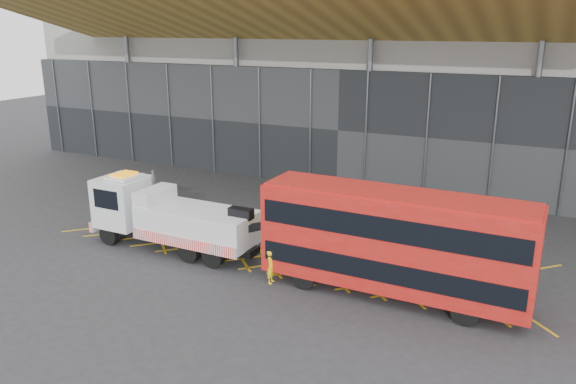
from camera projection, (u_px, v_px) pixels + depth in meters
The scene contains 6 objects.
ground_plane at pixel (226, 235), 30.18m from camera, with size 120.00×120.00×0.00m, color #28282B.
road_markings at pixel (293, 247), 28.51m from camera, with size 24.76×7.16×0.01m.
construction_building at pixel (372, 50), 42.66m from camera, with size 55.00×23.97×18.00m.
recovery_truck at pixel (168, 216), 27.96m from camera, with size 10.48×2.64×3.66m.
bus_towed at pixel (393, 239), 22.78m from camera, with size 11.07×2.79×4.48m.
worker at pixel (271, 267), 24.40m from camera, with size 0.55×0.36×1.51m, color yellow.
Camera 1 is at (15.37, -23.95, 10.85)m, focal length 35.00 mm.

